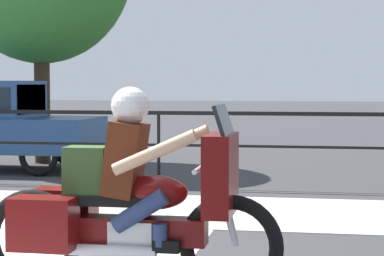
# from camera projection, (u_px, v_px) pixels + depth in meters

# --- Properties ---
(sidewalk_band) EXTENTS (44.00, 2.40, 0.01)m
(sidewalk_band) POSITION_uv_depth(u_px,v_px,m) (123.00, 208.00, 9.58)
(sidewalk_band) COLOR #B7B2A8
(sidewalk_band) RESTS_ON ground
(fence_railing) EXTENTS (36.00, 0.05, 1.18)m
(fence_railing) POSITION_uv_depth(u_px,v_px,m) (159.00, 127.00, 11.60)
(fence_railing) COLOR black
(fence_railing) RESTS_ON ground
(motorcycle) EXTENTS (2.34, 0.76, 1.58)m
(motorcycle) POSITION_uv_depth(u_px,v_px,m) (128.00, 203.00, 5.68)
(motorcycle) COLOR black
(motorcycle) RESTS_ON ground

